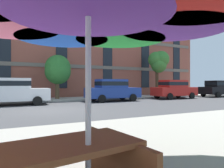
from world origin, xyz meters
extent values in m
plane|color=#424244|center=(0.00, 0.00, 0.00)|extent=(120.00, 120.00, 0.00)
cube|color=#B2ADA3|center=(0.00, 6.80, 0.06)|extent=(56.00, 3.60, 0.12)
cube|color=#934C3D|center=(0.00, 15.00, 8.00)|extent=(40.05, 12.00, 16.00)
cube|color=#6B6056|center=(0.00, 8.96, 3.20)|extent=(39.25, 0.08, 0.36)
cube|color=#6B6056|center=(0.00, 8.96, 6.40)|extent=(39.25, 0.08, 0.36)
cube|color=black|center=(-2.50, 8.97, 8.40)|extent=(1.10, 0.06, 14.80)
cube|color=black|center=(2.50, 8.97, 8.40)|extent=(1.10, 0.06, 14.80)
cube|color=black|center=(7.51, 8.97, 8.40)|extent=(1.10, 0.06, 14.80)
cube|color=black|center=(12.52, 8.97, 8.40)|extent=(1.10, 0.06, 14.80)
cube|color=black|center=(17.52, 8.97, 8.40)|extent=(1.10, 0.06, 14.80)
cube|color=silver|center=(-1.73, 3.70, 0.70)|extent=(4.40, 1.76, 0.80)
cube|color=silver|center=(-1.88, 3.70, 1.44)|extent=(2.30, 1.55, 0.68)
cube|color=black|center=(-1.88, 3.70, 1.44)|extent=(2.32, 1.57, 0.32)
cylinder|color=black|center=(-0.37, 4.58, 0.30)|extent=(0.60, 0.22, 0.60)
cylinder|color=black|center=(-0.37, 2.82, 0.30)|extent=(0.60, 0.22, 0.60)
cube|color=navy|center=(5.53, 3.70, 0.70)|extent=(4.40, 1.76, 0.80)
cube|color=navy|center=(5.38, 3.70, 1.44)|extent=(2.30, 1.55, 0.68)
cube|color=black|center=(5.38, 3.70, 1.44)|extent=(2.32, 1.57, 0.32)
cylinder|color=black|center=(6.89, 4.58, 0.30)|extent=(0.60, 0.22, 0.60)
cylinder|color=black|center=(6.89, 2.82, 0.30)|extent=(0.60, 0.22, 0.60)
cylinder|color=black|center=(4.17, 4.58, 0.30)|extent=(0.60, 0.22, 0.60)
cylinder|color=black|center=(4.17, 2.82, 0.30)|extent=(0.60, 0.22, 0.60)
cube|color=#B21E19|center=(12.13, 3.70, 0.70)|extent=(4.40, 1.76, 0.80)
cube|color=#B21E19|center=(11.98, 3.70, 1.44)|extent=(2.30, 1.55, 0.68)
cube|color=black|center=(11.98, 3.70, 1.44)|extent=(2.32, 1.57, 0.32)
cylinder|color=black|center=(13.49, 4.58, 0.30)|extent=(0.60, 0.22, 0.60)
cylinder|color=black|center=(13.49, 2.82, 0.30)|extent=(0.60, 0.22, 0.60)
cylinder|color=black|center=(10.76, 4.58, 0.30)|extent=(0.60, 0.22, 0.60)
cylinder|color=black|center=(10.76, 2.82, 0.30)|extent=(0.60, 0.22, 0.60)
cube|color=black|center=(18.58, 3.70, 0.70)|extent=(4.40, 1.76, 0.80)
cube|color=black|center=(18.43, 3.70, 1.44)|extent=(2.30, 1.55, 0.68)
cube|color=black|center=(18.43, 3.70, 1.44)|extent=(2.32, 1.57, 0.32)
cylinder|color=black|center=(19.95, 4.58, 0.30)|extent=(0.60, 0.22, 0.60)
cylinder|color=black|center=(17.22, 4.58, 0.30)|extent=(0.60, 0.22, 0.60)
cylinder|color=black|center=(17.22, 2.82, 0.30)|extent=(0.60, 0.22, 0.60)
cylinder|color=brown|center=(1.66, 6.81, 0.90)|extent=(0.36, 0.36, 1.80)
sphere|color=#2D702D|center=(1.74, 6.99, 2.85)|extent=(2.22, 2.22, 2.22)
sphere|color=#2D702D|center=(1.70, 7.11, 2.41)|extent=(1.51, 1.51, 1.51)
sphere|color=#2D702D|center=(1.72, 6.82, 2.49)|extent=(2.23, 2.23, 2.23)
cylinder|color=#4C3823|center=(12.76, 7.07, 1.41)|extent=(0.35, 0.35, 2.82)
sphere|color=#387F33|center=(12.54, 6.98, 4.14)|extent=(1.76, 1.76, 1.76)
sphere|color=#387F33|center=(13.04, 6.73, 4.18)|extent=(1.85, 1.85, 1.85)
sphere|color=#387F33|center=(12.77, 6.77, 3.52)|extent=(1.72, 1.72, 1.72)
cylinder|color=silver|center=(-1.08, -9.00, 1.21)|extent=(0.06, 0.06, 2.43)
cone|color=#662D9E|center=(0.07, -9.00, 2.25)|extent=(1.37, 1.37, 0.36)
cone|color=green|center=(-0.27, -8.19, 2.25)|extent=(1.37, 1.37, 0.36)
cone|color=blue|center=(-1.08, -7.85, 2.25)|extent=(1.37, 1.37, 0.36)
cone|color=#E5668C|center=(-1.89, -8.19, 2.25)|extent=(1.37, 1.37, 0.36)
cube|color=brown|center=(-1.41, -8.87, 0.74)|extent=(1.89, 1.03, 0.06)
cube|color=brown|center=(-1.49, -8.26, 0.44)|extent=(1.82, 0.52, 0.05)
cube|color=brown|center=(-0.64, -8.77, 0.37)|extent=(0.27, 1.40, 0.74)
camera|label=1|loc=(-1.76, -10.93, 1.38)|focal=32.17mm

